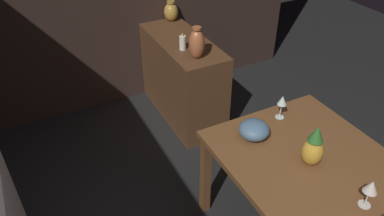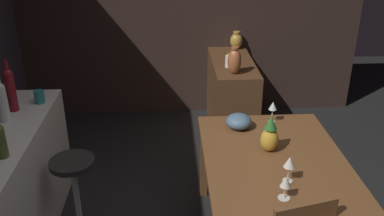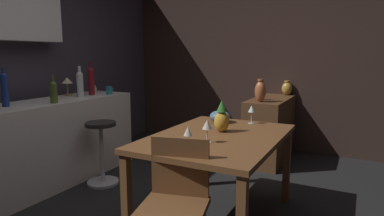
{
  "view_description": "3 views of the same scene",
  "coord_description": "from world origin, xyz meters",
  "px_view_note": "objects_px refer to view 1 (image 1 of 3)",
  "views": [
    {
      "loc": [
        -0.85,
        1.0,
        2.28
      ],
      "look_at": [
        0.83,
        0.14,
        0.93
      ],
      "focal_mm": 34.6,
      "sensor_mm": 36.0,
      "label": 1
    },
    {
      "loc": [
        -2.3,
        0.33,
        2.28
      ],
      "look_at": [
        0.79,
        0.16,
        0.83
      ],
      "focal_mm": 39.62,
      "sensor_mm": 36.0,
      "label": 2
    },
    {
      "loc": [
        -2.3,
        -1.39,
        1.39
      ],
      "look_at": [
        0.7,
        0.17,
        0.84
      ],
      "focal_mm": 31.02,
      "sensor_mm": 36.0,
      "label": 3
    }
  ],
  "objects_px": {
    "fruit_bowl": "(254,130)",
    "pillar_candle_tall": "(183,43)",
    "wine_glass_right": "(282,101)",
    "vase_copper": "(197,44)",
    "sideboard_cabinet": "(182,78)",
    "wine_glass_left": "(371,188)",
    "vase_brass": "(171,12)",
    "pineapple_centerpiece": "(313,148)",
    "dining_table": "(325,185)"
  },
  "relations": [
    {
      "from": "fruit_bowl",
      "to": "pillar_candle_tall",
      "type": "height_order",
      "value": "pillar_candle_tall"
    },
    {
      "from": "wine_glass_right",
      "to": "vase_copper",
      "type": "height_order",
      "value": "vase_copper"
    },
    {
      "from": "sideboard_cabinet",
      "to": "vase_copper",
      "type": "distance_m",
      "value": 0.66
    },
    {
      "from": "pillar_candle_tall",
      "to": "wine_glass_left",
      "type": "bearing_deg",
      "value": -176.22
    },
    {
      "from": "wine_glass_right",
      "to": "vase_brass",
      "type": "bearing_deg",
      "value": 1.0
    },
    {
      "from": "vase_brass",
      "to": "vase_copper",
      "type": "bearing_deg",
      "value": 170.09
    },
    {
      "from": "pillar_candle_tall",
      "to": "vase_copper",
      "type": "bearing_deg",
      "value": -169.77
    },
    {
      "from": "wine_glass_left",
      "to": "pineapple_centerpiece",
      "type": "bearing_deg",
      "value": 5.77
    },
    {
      "from": "dining_table",
      "to": "sideboard_cabinet",
      "type": "bearing_deg",
      "value": 1.05
    },
    {
      "from": "pineapple_centerpiece",
      "to": "vase_copper",
      "type": "relative_size",
      "value": 0.99
    },
    {
      "from": "dining_table",
      "to": "wine_glass_left",
      "type": "relative_size",
      "value": 7.98
    },
    {
      "from": "dining_table",
      "to": "vase_copper",
      "type": "xyz_separation_m",
      "value": [
        1.47,
        0.08,
        0.29
      ]
    },
    {
      "from": "sideboard_cabinet",
      "to": "fruit_bowl",
      "type": "bearing_deg",
      "value": 173.85
    },
    {
      "from": "dining_table",
      "to": "vase_copper",
      "type": "height_order",
      "value": "vase_copper"
    },
    {
      "from": "wine_glass_right",
      "to": "vase_brass",
      "type": "relative_size",
      "value": 0.86
    },
    {
      "from": "sideboard_cabinet",
      "to": "wine_glass_left",
      "type": "distance_m",
      "value": 2.15
    },
    {
      "from": "fruit_bowl",
      "to": "wine_glass_left",
      "type": "bearing_deg",
      "value": -164.71
    },
    {
      "from": "wine_glass_left",
      "to": "wine_glass_right",
      "type": "relative_size",
      "value": 1.0
    },
    {
      "from": "wine_glass_right",
      "to": "sideboard_cabinet",
      "type": "bearing_deg",
      "value": 5.97
    },
    {
      "from": "dining_table",
      "to": "wine_glass_right",
      "type": "height_order",
      "value": "wine_glass_right"
    },
    {
      "from": "sideboard_cabinet",
      "to": "pillar_candle_tall",
      "type": "xyz_separation_m",
      "value": [
        -0.18,
        0.08,
        0.47
      ]
    },
    {
      "from": "pillar_candle_tall",
      "to": "vase_brass",
      "type": "height_order",
      "value": "vase_brass"
    },
    {
      "from": "pillar_candle_tall",
      "to": "vase_brass",
      "type": "bearing_deg",
      "value": -15.82
    },
    {
      "from": "dining_table",
      "to": "pineapple_centerpiece",
      "type": "bearing_deg",
      "value": 9.5
    },
    {
      "from": "wine_glass_left",
      "to": "wine_glass_right",
      "type": "distance_m",
      "value": 0.82
    },
    {
      "from": "sideboard_cabinet",
      "to": "vase_copper",
      "type": "xyz_separation_m",
      "value": [
        -0.38,
        0.04,
        0.54
      ]
    },
    {
      "from": "wine_glass_left",
      "to": "sideboard_cabinet",
      "type": "bearing_deg",
      "value": 1.37
    },
    {
      "from": "wine_glass_right",
      "to": "pillar_candle_tall",
      "type": "xyz_separation_m",
      "value": [
        1.1,
        0.21,
        0.01
      ]
    },
    {
      "from": "wine_glass_right",
      "to": "fruit_bowl",
      "type": "distance_m",
      "value": 0.31
    },
    {
      "from": "sideboard_cabinet",
      "to": "vase_brass",
      "type": "relative_size",
      "value": 5.44
    },
    {
      "from": "wine_glass_left",
      "to": "vase_copper",
      "type": "relative_size",
      "value": 0.64
    },
    {
      "from": "dining_table",
      "to": "vase_brass",
      "type": "distance_m",
      "value": 2.32
    },
    {
      "from": "dining_table",
      "to": "vase_brass",
      "type": "height_order",
      "value": "vase_brass"
    },
    {
      "from": "pillar_candle_tall",
      "to": "fruit_bowl",
      "type": "bearing_deg",
      "value": 176.55
    },
    {
      "from": "sideboard_cabinet",
      "to": "wine_glass_right",
      "type": "xyz_separation_m",
      "value": [
        -1.28,
        -0.13,
        0.46
      ]
    },
    {
      "from": "wine_glass_left",
      "to": "wine_glass_right",
      "type": "xyz_separation_m",
      "value": [
        0.82,
        -0.08,
        0.0
      ]
    },
    {
      "from": "pillar_candle_tall",
      "to": "vase_copper",
      "type": "xyz_separation_m",
      "value": [
        -0.19,
        -0.04,
        0.07
      ]
    },
    {
      "from": "fruit_bowl",
      "to": "dining_table",
      "type": "bearing_deg",
      "value": -159.22
    },
    {
      "from": "sideboard_cabinet",
      "to": "wine_glass_right",
      "type": "height_order",
      "value": "wine_glass_right"
    },
    {
      "from": "sideboard_cabinet",
      "to": "fruit_bowl",
      "type": "relative_size",
      "value": 5.55
    },
    {
      "from": "pineapple_centerpiece",
      "to": "vase_brass",
      "type": "bearing_deg",
      "value": -2.41
    },
    {
      "from": "pillar_candle_tall",
      "to": "vase_copper",
      "type": "relative_size",
      "value": 0.55
    },
    {
      "from": "sideboard_cabinet",
      "to": "pillar_candle_tall",
      "type": "bearing_deg",
      "value": 157.55
    },
    {
      "from": "wine_glass_right",
      "to": "vase_copper",
      "type": "bearing_deg",
      "value": 10.98
    },
    {
      "from": "pillar_candle_tall",
      "to": "dining_table",
      "type": "bearing_deg",
      "value": -176.22
    },
    {
      "from": "sideboard_cabinet",
      "to": "pineapple_centerpiece",
      "type": "bearing_deg",
      "value": -179.59
    },
    {
      "from": "vase_brass",
      "to": "pillar_candle_tall",
      "type": "bearing_deg",
      "value": 164.18
    },
    {
      "from": "pineapple_centerpiece",
      "to": "vase_copper",
      "type": "distance_m",
      "value": 1.35
    },
    {
      "from": "pineapple_centerpiece",
      "to": "vase_brass",
      "type": "distance_m",
      "value": 2.18
    },
    {
      "from": "vase_copper",
      "to": "wine_glass_left",
      "type": "bearing_deg",
      "value": -176.96
    }
  ]
}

